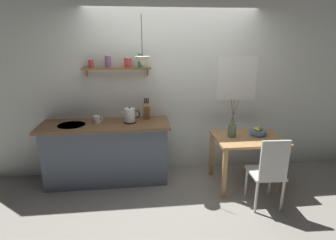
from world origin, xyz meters
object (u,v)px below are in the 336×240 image
object	(u,v)px
electric_kettle	(130,116)
knife_block	(147,110)
dining_table	(247,145)
twig_vase	(232,130)
pendant_lamp	(142,60)
coffee_mug_by_sink	(97,119)
dining_chair_near	(269,171)
fruit_bowl	(258,132)

from	to	relation	value
electric_kettle	knife_block	distance (m)	0.29
dining_table	twig_vase	world-z (taller)	twig_vase
twig_vase	electric_kettle	distance (m)	1.46
dining_table	pendant_lamp	world-z (taller)	pendant_lamp
knife_block	coffee_mug_by_sink	distance (m)	0.73
electric_kettle	knife_block	bearing A→B (deg)	34.43
twig_vase	electric_kettle	world-z (taller)	twig_vase
electric_kettle	dining_chair_near	bearing A→B (deg)	-28.41
twig_vase	knife_block	distance (m)	1.28
electric_kettle	pendant_lamp	size ratio (longest dim) A/B	0.41
knife_block	dining_chair_near	bearing A→B (deg)	-36.74
dining_table	pendant_lamp	bearing A→B (deg)	171.22
fruit_bowl	twig_vase	world-z (taller)	twig_vase
knife_block	fruit_bowl	bearing A→B (deg)	-14.15
dining_table	dining_chair_near	world-z (taller)	dining_chair_near
coffee_mug_by_sink	pendant_lamp	xyz separation A→B (m)	(0.67, -0.12, 0.83)
dining_table	coffee_mug_by_sink	xyz separation A→B (m)	(-2.13, 0.34, 0.35)
fruit_bowl	coffee_mug_by_sink	world-z (taller)	coffee_mug_by_sink
dining_chair_near	coffee_mug_by_sink	distance (m)	2.40
coffee_mug_by_sink	pendant_lamp	size ratio (longest dim) A/B	0.21
twig_vase	fruit_bowl	bearing A→B (deg)	4.38
twig_vase	coffee_mug_by_sink	bearing A→B (deg)	170.85
dining_table	knife_block	world-z (taller)	knife_block
pendant_lamp	knife_block	bearing A→B (deg)	78.97
electric_kettle	coffee_mug_by_sink	bearing A→B (deg)	174.93
dining_chair_near	pendant_lamp	world-z (taller)	pendant_lamp
twig_vase	knife_block	world-z (taller)	twig_vase
knife_block	pendant_lamp	bearing A→B (deg)	-101.03
twig_vase	pendant_lamp	distance (m)	1.57
fruit_bowl	coffee_mug_by_sink	xyz separation A→B (m)	(-2.30, 0.28, 0.18)
dining_table	electric_kettle	world-z (taller)	electric_kettle
fruit_bowl	electric_kettle	world-z (taller)	electric_kettle
knife_block	twig_vase	bearing A→B (deg)	-19.95
dining_table	coffee_mug_by_sink	distance (m)	2.19
dining_table	knife_block	distance (m)	1.55
dining_table	coffee_mug_by_sink	size ratio (longest dim) A/B	7.09
electric_kettle	twig_vase	bearing A→B (deg)	-10.49
twig_vase	electric_kettle	size ratio (longest dim) A/B	2.08
electric_kettle	pendant_lamp	bearing A→B (deg)	-20.90
fruit_bowl	dining_chair_near	bearing A→B (deg)	-101.60
dining_table	knife_block	size ratio (longest dim) A/B	2.94
fruit_bowl	pendant_lamp	bearing A→B (deg)	174.44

